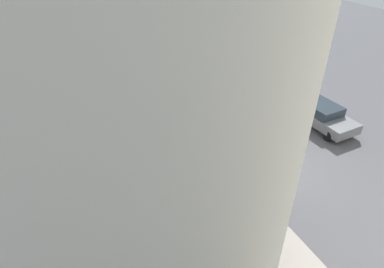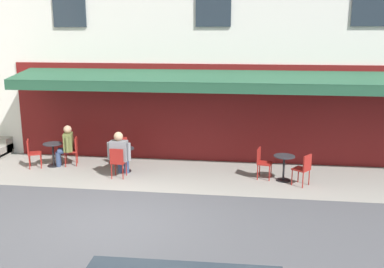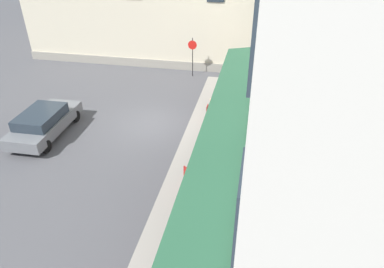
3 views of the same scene
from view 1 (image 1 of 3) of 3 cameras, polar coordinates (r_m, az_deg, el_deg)
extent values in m
plane|color=#4C4C51|center=(16.27, 14.06, -5.44)|extent=(70.00, 70.00, 0.00)
cube|color=gray|center=(16.94, -1.84, -2.56)|extent=(20.50, 3.20, 0.01)
cube|color=silver|center=(13.57, -29.71, 19.03)|extent=(20.00, 9.00, 15.00)
cube|color=maroon|center=(15.39, -6.89, 0.30)|extent=(16.00, 0.06, 3.20)
cube|color=#235138|center=(14.99, -4.26, 5.06)|extent=(15.00, 1.70, 0.36)
cube|color=#235138|center=(15.38, -1.36, 4.96)|extent=(15.00, 0.04, 0.28)
cube|color=#232D38|center=(21.25, -15.44, 19.33)|extent=(1.10, 0.06, 1.70)
cube|color=#232D38|center=(16.84, -11.77, 16.34)|extent=(1.10, 0.06, 1.70)
cube|color=#232D38|center=(12.61, -5.82, 11.15)|extent=(1.10, 0.06, 1.70)
cube|color=#232D38|center=(8.83, 5.12, 0.91)|extent=(1.10, 0.06, 1.70)
cube|color=#232D38|center=(7.67, 6.28, 20.22)|extent=(1.10, 0.06, 1.70)
cylinder|color=black|center=(12.71, 9.83, -18.51)|extent=(0.40, 0.40, 0.03)
cylinder|color=black|center=(12.45, 9.99, -17.52)|extent=(0.06, 0.06, 0.72)
cylinder|color=#2D2D33|center=(12.16, 10.16, -16.40)|extent=(0.60, 0.60, 0.03)
cylinder|color=maroon|center=(12.56, 11.90, -18.20)|extent=(0.03, 0.03, 0.45)
cylinder|color=maroon|center=(12.36, 11.09, -19.21)|extent=(0.03, 0.03, 0.45)
cylinder|color=maroon|center=(12.48, 13.33, -18.88)|extent=(0.03, 0.03, 0.45)
cylinder|color=maroon|center=(12.28, 12.54, -19.92)|extent=(0.03, 0.03, 0.45)
cube|color=maroon|center=(12.23, 12.36, -18.34)|extent=(0.53, 0.53, 0.04)
cube|color=maroon|center=(12.01, 13.28, -18.03)|extent=(0.20, 0.38, 0.42)
cylinder|color=maroon|center=(12.60, 8.02, -17.42)|extent=(0.03, 0.03, 0.45)
cylinder|color=maroon|center=(12.78, 9.05, -16.57)|extent=(0.03, 0.03, 0.45)
cylinder|color=maroon|center=(12.73, 6.81, -16.59)|extent=(0.03, 0.03, 0.45)
cylinder|color=maroon|center=(12.91, 7.85, -15.77)|extent=(0.03, 0.03, 0.45)
cube|color=maroon|center=(12.57, 8.02, -15.86)|extent=(0.50, 0.50, 0.04)
cube|color=maroon|center=(12.47, 7.46, -14.73)|extent=(0.15, 0.39, 0.42)
cylinder|color=black|center=(17.47, -2.19, -1.27)|extent=(0.40, 0.40, 0.03)
cylinder|color=black|center=(17.28, -2.21, -0.32)|extent=(0.06, 0.06, 0.72)
cylinder|color=#2D2D33|center=(17.08, -2.24, 0.72)|extent=(0.60, 0.60, 0.03)
cylinder|color=maroon|center=(17.70, -2.49, 0.03)|extent=(0.03, 0.03, 0.45)
cylinder|color=maroon|center=(17.64, -1.41, -0.07)|extent=(0.03, 0.03, 0.45)
cylinder|color=maroon|center=(17.97, -2.26, 0.62)|extent=(0.03, 0.03, 0.45)
cylinder|color=maroon|center=(17.91, -1.20, 0.52)|extent=(0.03, 0.03, 0.45)
cube|color=maroon|center=(17.67, -1.85, 0.94)|extent=(0.56, 0.56, 0.04)
cube|color=maroon|center=(17.70, -1.75, 1.88)|extent=(0.27, 0.35, 0.42)
cylinder|color=maroon|center=(17.08, -1.36, -1.30)|extent=(0.03, 0.03, 0.45)
cylinder|color=maroon|center=(17.02, -2.47, -1.47)|extent=(0.03, 0.03, 0.45)
cylinder|color=maroon|center=(16.81, -1.08, -1.94)|extent=(0.03, 0.03, 0.45)
cylinder|color=maroon|center=(16.75, -2.21, -2.11)|extent=(0.03, 0.03, 0.45)
cube|color=maroon|center=(16.77, -1.80, -1.01)|extent=(0.47, 0.47, 0.04)
cube|color=maroon|center=(16.50, -1.67, -0.69)|extent=(0.12, 0.40, 0.42)
cylinder|color=black|center=(14.12, 5.09, -11.39)|extent=(0.40, 0.40, 0.03)
cylinder|color=black|center=(13.88, 5.16, -10.37)|extent=(0.06, 0.06, 0.72)
cylinder|color=#2D2D33|center=(13.63, 5.24, -9.23)|extent=(0.60, 0.60, 0.03)
cylinder|color=maroon|center=(14.23, 6.15, -9.87)|extent=(0.03, 0.03, 0.45)
cylinder|color=maroon|center=(14.02, 6.86, -10.72)|extent=(0.03, 0.03, 0.45)
cylinder|color=maroon|center=(14.37, 7.33, -9.46)|extent=(0.03, 0.03, 0.45)
cylinder|color=maroon|center=(14.16, 8.06, -10.29)|extent=(0.03, 0.03, 0.45)
cube|color=maroon|center=(14.03, 7.17, -9.35)|extent=(0.41, 0.41, 0.04)
cube|color=maroon|center=(13.95, 7.87, -8.43)|extent=(0.40, 0.05, 0.42)
cylinder|color=maroon|center=(13.68, 4.79, -11.95)|extent=(0.03, 0.03, 0.45)
cylinder|color=maroon|center=(13.82, 3.62, -11.32)|extent=(0.03, 0.03, 0.45)
cylinder|color=maroon|center=(13.48, 3.92, -12.75)|extent=(0.03, 0.03, 0.45)
cylinder|color=maroon|center=(13.62, 2.75, -12.11)|extent=(0.03, 0.03, 0.45)
cube|color=maroon|center=(13.48, 3.81, -11.29)|extent=(0.53, 0.53, 0.04)
cube|color=maroon|center=(13.21, 3.37, -11.01)|extent=(0.38, 0.20, 0.42)
cylinder|color=navy|center=(12.55, 9.08, -17.75)|extent=(0.15, 0.15, 0.47)
cylinder|color=navy|center=(12.42, 8.57, -16.59)|extent=(0.37, 0.25, 0.16)
cylinder|color=navy|center=(12.65, 9.64, -17.28)|extent=(0.15, 0.15, 0.47)
cylinder|color=navy|center=(12.52, 9.14, -16.12)|extent=(0.37, 0.25, 0.16)
cube|color=olive|center=(12.31, 8.35, -15.08)|extent=(0.39, 0.53, 0.57)
sphere|color=tan|center=(12.01, 8.51, -13.77)|extent=(0.25, 0.25, 0.25)
cylinder|color=olive|center=(12.17, 7.44, -15.84)|extent=(0.10, 0.10, 0.50)
cylinder|color=olive|center=(12.49, 9.22, -14.43)|extent=(0.10, 0.10, 0.50)
cylinder|color=navy|center=(14.08, 5.42, -10.33)|extent=(0.16, 0.16, 0.47)
cylinder|color=navy|center=(13.98, 6.12, -9.35)|extent=(0.17, 0.36, 0.17)
cylinder|color=navy|center=(13.96, 5.83, -10.82)|extent=(0.16, 0.16, 0.47)
cylinder|color=navy|center=(13.86, 6.53, -9.84)|extent=(0.17, 0.36, 0.17)
cube|color=gray|center=(13.79, 7.05, -8.44)|extent=(0.50, 0.29, 0.61)
sphere|color=tan|center=(13.50, 7.17, -7.06)|extent=(0.27, 0.27, 0.27)
cylinder|color=gray|center=(13.99, 6.40, -7.76)|extent=(0.11, 0.11, 0.53)
cylinder|color=gray|center=(13.61, 7.70, -9.25)|extent=(0.11, 0.11, 0.53)
cube|color=slate|center=(20.06, 21.63, 2.99)|extent=(4.34, 1.90, 0.55)
cube|color=#232D38|center=(19.94, 21.52, 4.53)|extent=(2.44, 1.66, 0.48)
cylinder|color=black|center=(18.88, 22.88, -0.27)|extent=(0.60, 0.20, 0.60)
cylinder|color=black|center=(20.02, 25.94, 0.89)|extent=(0.60, 0.20, 0.60)
cylinder|color=black|center=(20.49, 17.09, 3.70)|extent=(0.60, 0.20, 0.60)
cylinder|color=black|center=(21.56, 20.23, 4.59)|extent=(0.60, 0.20, 0.60)
camera|label=2|loc=(22.38, 29.52, 14.15)|focal=40.62mm
camera|label=3|loc=(24.31, -19.14, 29.07)|focal=31.94mm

